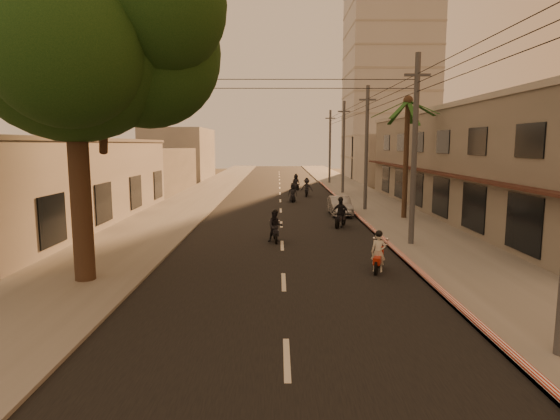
# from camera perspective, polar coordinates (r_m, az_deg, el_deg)

# --- Properties ---
(ground) EXTENTS (160.00, 160.00, 0.00)m
(ground) POSITION_cam_1_polar(r_m,az_deg,el_deg) (14.85, 0.54, -11.05)
(ground) COLOR #383023
(ground) RESTS_ON ground
(road) EXTENTS (10.00, 140.00, 0.02)m
(road) POSITION_cam_1_polar(r_m,az_deg,el_deg) (34.38, 0.09, -0.08)
(road) COLOR black
(road) RESTS_ON ground
(sidewalk_right) EXTENTS (5.00, 140.00, 0.12)m
(sidewalk_right) POSITION_cam_1_polar(r_m,az_deg,el_deg) (35.22, 12.38, 0.01)
(sidewalk_right) COLOR slate
(sidewalk_right) RESTS_ON ground
(sidewalk_left) EXTENTS (5.00, 140.00, 0.12)m
(sidewalk_left) POSITION_cam_1_polar(r_m,az_deg,el_deg) (35.14, -12.24, -0.00)
(sidewalk_left) COLOR slate
(sidewalk_left) RESTS_ON ground
(curb_stripe) EXTENTS (0.20, 60.00, 0.20)m
(curb_stripe) POSITION_cam_1_polar(r_m,az_deg,el_deg) (29.89, 9.97, -1.25)
(curb_stripe) COLOR #AD2312
(curb_stripe) RESTS_ON ground
(shophouse_row) EXTENTS (8.80, 34.20, 7.30)m
(shophouse_row) POSITION_cam_1_polar(r_m,az_deg,el_deg) (35.04, 23.69, 5.38)
(shophouse_row) COLOR gray
(shophouse_row) RESTS_ON ground
(left_building) EXTENTS (8.20, 24.20, 5.20)m
(left_building) POSITION_cam_1_polar(r_m,az_deg,el_deg) (31.32, -26.40, 3.06)
(left_building) COLOR #A9A499
(left_building) RESTS_ON ground
(distant_tower) EXTENTS (12.10, 12.10, 28.00)m
(distant_tower) POSITION_cam_1_polar(r_m,az_deg,el_deg) (72.46, 13.13, 15.07)
(distant_tower) COLOR #B7B5B2
(distant_tower) RESTS_ON ground
(broadleaf_tree) EXTENTS (9.60, 8.70, 12.10)m
(broadleaf_tree) POSITION_cam_1_polar(r_m,az_deg,el_deg) (17.78, -22.72, 19.19)
(broadleaf_tree) COLOR black
(broadleaf_tree) RESTS_ON ground
(palm_tree) EXTENTS (5.00, 5.00, 8.20)m
(palm_tree) POSITION_cam_1_polar(r_m,az_deg,el_deg) (31.22, 15.32, 11.96)
(palm_tree) COLOR black
(palm_tree) RESTS_ON ground
(utility_poles) EXTENTS (1.20, 48.26, 9.00)m
(utility_poles) POSITION_cam_1_polar(r_m,az_deg,el_deg) (34.67, 10.57, 10.67)
(utility_poles) COLOR #38383A
(utility_poles) RESTS_ON ground
(filler_right) EXTENTS (8.00, 14.00, 6.00)m
(filler_right) POSITION_cam_1_polar(r_m,az_deg,el_deg) (60.74, 13.35, 6.06)
(filler_right) COLOR #A9A499
(filler_right) RESTS_ON ground
(filler_left_near) EXTENTS (8.00, 14.00, 4.40)m
(filler_left_near) POSITION_cam_1_polar(r_m,az_deg,el_deg) (50.05, -16.31, 4.66)
(filler_left_near) COLOR #A9A499
(filler_left_near) RESTS_ON ground
(filler_left_far) EXTENTS (8.00, 14.00, 7.00)m
(filler_left_far) POSITION_cam_1_polar(r_m,az_deg,el_deg) (67.47, -12.13, 6.69)
(filler_left_far) COLOR #A9A499
(filler_left_far) RESTS_ON ground
(scooter_red) EXTENTS (0.88, 1.59, 1.63)m
(scooter_red) POSITION_cam_1_polar(r_m,az_deg,el_deg) (18.31, 11.91, -5.17)
(scooter_red) COLOR black
(scooter_red) RESTS_ON ground
(scooter_mid_a) EXTENTS (0.86, 1.71, 1.67)m
(scooter_mid_a) POSITION_cam_1_polar(r_m,az_deg,el_deg) (23.33, -0.57, -2.08)
(scooter_mid_a) COLOR black
(scooter_mid_a) RESTS_ON ground
(scooter_mid_b) EXTENTS (1.32, 1.72, 1.81)m
(scooter_mid_b) POSITION_cam_1_polar(r_m,az_deg,el_deg) (27.66, 7.36, -0.41)
(scooter_mid_b) COLOR black
(scooter_mid_b) RESTS_ON ground
(scooter_far_a) EXTENTS (0.78, 1.67, 1.64)m
(scooter_far_a) POSITION_cam_1_polar(r_m,az_deg,el_deg) (39.44, 1.55, 2.02)
(scooter_far_a) COLOR black
(scooter_far_a) RESTS_ON ground
(scooter_far_b) EXTENTS (1.23, 1.81, 1.78)m
(scooter_far_b) POSITION_cam_1_polar(r_m,az_deg,el_deg) (43.68, 3.27, 2.70)
(scooter_far_b) COLOR black
(scooter_far_b) RESTS_ON ground
(parked_car) EXTENTS (1.48, 3.93, 1.28)m
(parked_car) POSITION_cam_1_polar(r_m,az_deg,el_deg) (32.50, 7.30, 0.51)
(parked_car) COLOR gray
(parked_car) RESTS_ON ground
(scooter_far_c) EXTENTS (1.13, 1.71, 1.74)m
(scooter_far_c) POSITION_cam_1_polar(r_m,az_deg,el_deg) (49.96, 1.95, 3.36)
(scooter_far_c) COLOR black
(scooter_far_c) RESTS_ON ground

